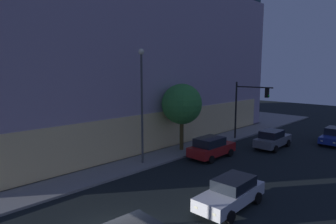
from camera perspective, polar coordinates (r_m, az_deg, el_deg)
name	(u,v)px	position (r m, az deg, el deg)	size (l,w,h in m)	color
modern_building	(90,54)	(38.58, -15.16, 11.02)	(33.88, 30.07, 18.74)	#4C4C51
traffic_light_far_corner	(247,102)	(30.15, 15.34, 1.91)	(0.43, 3.89, 5.88)	black
street_lamp_sidewalk	(142,93)	(21.62, -5.19, 3.70)	(0.44, 0.44, 8.61)	#464646
sidewalk_tree	(182,104)	(25.41, 2.74, 1.55)	(3.57, 3.57, 5.90)	#4D401E
car_white	(231,193)	(16.14, 12.34, -15.26)	(4.61, 2.04, 1.55)	silver
car_red	(211,147)	(24.38, 8.51, -6.89)	(4.40, 2.12, 1.72)	maroon
car_grey	(273,139)	(28.73, 19.91, -5.02)	(4.63, 2.05, 1.71)	slate
car_blue	(334,136)	(32.94, 29.97, -4.10)	(4.59, 2.11, 1.61)	navy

